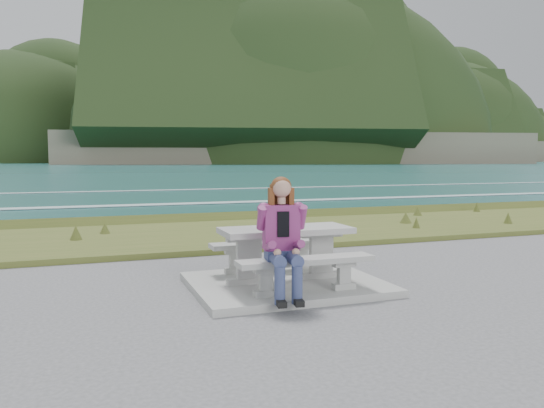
% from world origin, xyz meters
% --- Properties ---
extents(concrete_slab, '(2.60, 2.10, 0.10)m').
position_xyz_m(concrete_slab, '(0.00, 0.00, 0.05)').
color(concrete_slab, '#ACADA7').
rests_on(concrete_slab, ground).
extents(picnic_table, '(1.80, 0.75, 0.75)m').
position_xyz_m(picnic_table, '(0.00, 0.00, 0.68)').
color(picnic_table, '#ACADA7').
rests_on(picnic_table, concrete_slab).
extents(bench_landward, '(1.80, 0.35, 0.45)m').
position_xyz_m(bench_landward, '(0.00, -0.70, 0.45)').
color(bench_landward, '#ACADA7').
rests_on(bench_landward, concrete_slab).
extents(bench_seaward, '(1.80, 0.35, 0.45)m').
position_xyz_m(bench_seaward, '(0.00, 0.70, 0.45)').
color(bench_seaward, '#ACADA7').
rests_on(bench_seaward, concrete_slab).
extents(grass_verge, '(160.00, 4.50, 0.22)m').
position_xyz_m(grass_verge, '(0.00, 5.00, 0.00)').
color(grass_verge, '#435620').
rests_on(grass_verge, ground).
extents(shore_drop, '(160.00, 0.80, 2.20)m').
position_xyz_m(shore_drop, '(0.00, 7.90, 0.00)').
color(shore_drop, '#63584A').
rests_on(shore_drop, ground).
extents(ocean, '(1600.00, 1600.00, 0.09)m').
position_xyz_m(ocean, '(0.00, 25.09, -1.74)').
color(ocean, '#215D5E').
rests_on(ocean, ground).
extents(headland_range, '(729.83, 363.95, 220.97)m').
position_xyz_m(headland_range, '(190.22, 398.19, 9.95)').
color(headland_range, '#63584A').
rests_on(headland_range, ground).
extents(seated_woman, '(0.53, 0.80, 1.48)m').
position_xyz_m(seated_woman, '(-0.36, -0.84, 0.65)').
color(seated_woman, navy).
rests_on(seated_woman, concrete_slab).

